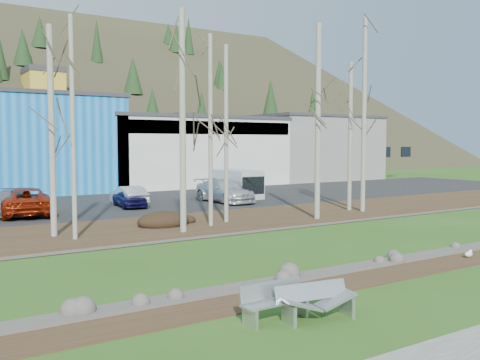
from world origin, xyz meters
TOP-DOWN VIEW (x-y plane):
  - ground at (0.00, 0.00)m, footprint 200.00×200.00m
  - dirt_strip at (0.00, 2.10)m, footprint 80.00×1.80m
  - near_bank_rocks at (0.00, 3.10)m, footprint 80.00×0.80m
  - river at (0.00, 7.20)m, footprint 80.00×8.00m
  - far_bank_rocks at (0.00, 11.30)m, footprint 80.00×0.80m
  - far_bank at (0.00, 14.50)m, footprint 80.00×7.00m
  - parking_lot at (0.00, 25.00)m, footprint 80.00×14.00m
  - building_white at (12.00, 38.98)m, footprint 18.36×12.24m
  - building_grey at (28.00, 39.00)m, footprint 14.28×12.24m
  - bench_intact at (-4.91, 0.42)m, footprint 1.81×0.59m
  - bench_damaged at (-4.03, -0.08)m, footprint 1.99×0.90m
  - seagull at (5.11, 2.04)m, footprint 0.43×0.20m
  - dirt_mound at (-1.42, 14.39)m, footprint 2.66×1.88m
  - birch_1 at (-6.69, 14.25)m, footprint 0.27×0.27m
  - birch_2 at (-6.12, 13.01)m, footprint 0.20×0.20m
  - birch_3 at (-1.42, 12.20)m, footprint 0.28×0.28m
  - birch_4 at (1.83, 13.74)m, footprint 0.22×0.22m
  - birch_5 at (0.55, 13.11)m, footprint 0.21×0.21m
  - birch_6 at (6.60, 12.17)m, footprint 0.29×0.29m
  - birch_7 at (10.66, 13.90)m, footprint 0.25×0.25m
  - birch_8 at (10.92, 13.04)m, footprint 0.27×0.27m
  - car_2 at (-6.31, 22.09)m, footprint 3.45×5.96m
  - car_3 at (-6.94, 22.79)m, footprint 3.06×5.13m
  - car_4 at (-0.00, 22.65)m, footprint 1.97×3.98m
  - car_5 at (0.15, 23.13)m, footprint 1.55×4.02m
  - car_6 at (7.52, 23.05)m, footprint 3.67×5.16m
  - car_7 at (6.57, 21.79)m, footprint 2.40×5.42m
  - van_white at (9.00, 23.92)m, footprint 2.09×4.78m

SIDE VIEW (x-z plane):
  - ground at x=0.00m, z-range 0.00..0.00m
  - near_bank_rocks at x=0.00m, z-range -0.25..0.25m
  - river at x=0.00m, z-range -0.45..0.45m
  - far_bank_rocks at x=0.00m, z-range -0.23..0.23m
  - dirt_strip at x=0.00m, z-range 0.00..0.03m
  - parking_lot at x=0.00m, z-range 0.00..0.14m
  - far_bank at x=0.00m, z-range 0.00..0.15m
  - seagull at x=5.11m, z-range 0.02..0.33m
  - dirt_mound at x=-1.42m, z-range 0.15..0.67m
  - bench_damaged at x=-4.03m, z-range 0.00..0.86m
  - bench_intact at x=-4.91m, z-range 0.00..0.90m
  - car_4 at x=0.00m, z-range 0.14..1.44m
  - car_6 at x=7.52m, z-range 0.14..1.45m
  - car_5 at x=0.15m, z-range 0.14..1.45m
  - car_3 at x=-6.94m, z-range 0.14..1.53m
  - car_7 at x=6.57m, z-range 0.14..1.69m
  - car_2 at x=-6.31m, z-range 0.14..1.70m
  - van_white at x=9.00m, z-range 0.14..2.21m
  - building_white at x=12.00m, z-range 0.01..6.81m
  - building_grey at x=28.00m, z-range 0.01..7.31m
  - birch_7 at x=10.66m, z-range 0.15..9.04m
  - birch_4 at x=1.83m, z-range 0.15..9.19m
  - birch_1 at x=-6.69m, z-range 0.15..9.28m
  - birch_5 at x=0.55m, z-range 0.15..9.47m
  - birch_2 at x=-6.12m, z-range 0.15..9.54m
  - birch_3 at x=-1.42m, z-range 0.15..10.24m
  - birch_6 at x=6.60m, z-range 0.15..10.53m
  - birch_8 at x=10.92m, z-range 0.15..11.50m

